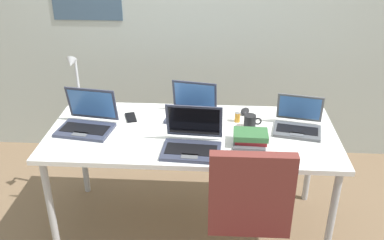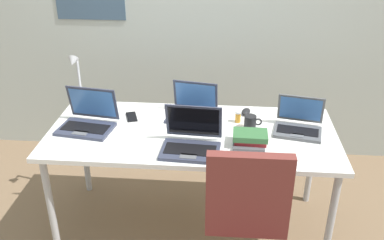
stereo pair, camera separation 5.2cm
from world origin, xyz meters
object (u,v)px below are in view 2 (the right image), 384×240
at_px(laptop_mid_desk, 88,121).
at_px(laptop_front_right, 298,125).
at_px(laptop_near_lamp, 192,111).
at_px(desk_lamp, 78,82).
at_px(coffee_mug, 250,122).
at_px(pill_bottle, 238,116).
at_px(computer_mouse, 246,112).
at_px(cell_phone, 132,117).
at_px(book_stack, 250,139).
at_px(laptop_far_corner, 191,142).

distance_m(laptop_mid_desk, laptop_front_right, 1.33).
bearing_deg(laptop_near_lamp, desk_lamp, 174.62).
bearing_deg(coffee_mug, pill_bottle, 133.33).
xyz_separation_m(laptop_mid_desk, computer_mouse, (1.01, 0.28, -0.03)).
bearing_deg(coffee_mug, desk_lamp, 170.00).
xyz_separation_m(laptop_mid_desk, coffee_mug, (1.03, 0.07, -0.00)).
xyz_separation_m(laptop_mid_desk, cell_phone, (0.24, 0.16, -0.04)).
height_order(laptop_mid_desk, book_stack, laptop_mid_desk).
distance_m(laptop_mid_desk, cell_phone, 0.30).
xyz_separation_m(laptop_far_corner, pill_bottle, (0.27, 0.37, -0.01)).
bearing_deg(laptop_front_right, laptop_near_lamp, 168.30).
bearing_deg(pill_bottle, book_stack, -77.16).
distance_m(laptop_near_lamp, coffee_mug, 0.40).
height_order(laptop_far_corner, cell_phone, laptop_far_corner).
distance_m(laptop_near_lamp, computer_mouse, 0.37).
relative_size(laptop_mid_desk, laptop_front_right, 1.12).
bearing_deg(coffee_mug, computer_mouse, 95.76).
bearing_deg(laptop_front_right, computer_mouse, 145.78).
height_order(desk_lamp, laptop_far_corner, desk_lamp).
bearing_deg(book_stack, laptop_mid_desk, 172.33).
distance_m(laptop_far_corner, cell_phone, 0.57).
distance_m(laptop_front_right, coffee_mug, 0.30).
height_order(laptop_near_lamp, computer_mouse, laptop_near_lamp).
relative_size(laptop_near_lamp, laptop_front_right, 1.03).
relative_size(desk_lamp, laptop_near_lamp, 1.18).
bearing_deg(coffee_mug, book_stack, -92.95).
relative_size(computer_mouse, coffee_mug, 0.85).
distance_m(cell_phone, book_stack, 0.83).
bearing_deg(cell_phone, laptop_mid_desk, -164.63).
bearing_deg(laptop_far_corner, laptop_near_lamp, 94.22).
distance_m(laptop_far_corner, laptop_mid_desk, 0.71).
relative_size(laptop_front_right, pill_bottle, 4.17).
bearing_deg(laptop_near_lamp, coffee_mug, -19.02).
xyz_separation_m(desk_lamp, coffee_mug, (1.16, -0.21, -0.15)).
bearing_deg(laptop_far_corner, book_stack, 12.21).
height_order(computer_mouse, pill_bottle, pill_bottle).
bearing_deg(book_stack, laptop_near_lamp, 137.36).
height_order(book_stack, coffee_mug, coffee_mug).
bearing_deg(computer_mouse, book_stack, -71.53).
xyz_separation_m(laptop_front_right, cell_phone, (-1.08, 0.10, -0.04)).
relative_size(computer_mouse, book_stack, 0.47).
height_order(laptop_front_right, book_stack, laptop_front_right).
bearing_deg(laptop_far_corner, coffee_mug, 38.93).
height_order(laptop_far_corner, laptop_mid_desk, same).
bearing_deg(laptop_front_right, cell_phone, 174.79).
bearing_deg(cell_phone, laptop_near_lamp, -12.21).
distance_m(laptop_near_lamp, laptop_far_corner, 0.42).
height_order(laptop_near_lamp, cell_phone, laptop_near_lamp).
xyz_separation_m(laptop_near_lamp, laptop_front_right, (0.68, -0.14, -0.00)).
bearing_deg(laptop_far_corner, computer_mouse, 56.08).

